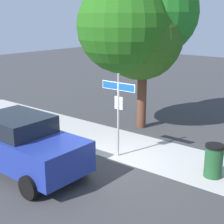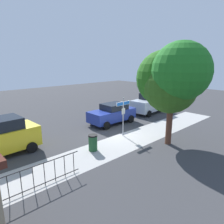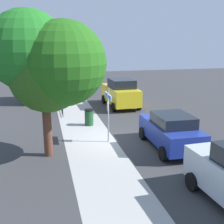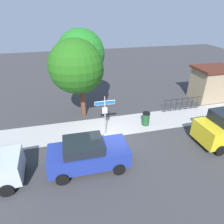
# 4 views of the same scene
# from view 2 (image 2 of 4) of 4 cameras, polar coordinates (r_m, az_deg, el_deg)

# --- Properties ---
(ground_plane) EXTENTS (60.00, 60.00, 0.00)m
(ground_plane) POSITION_cam_2_polar(r_m,az_deg,el_deg) (14.98, 1.75, -6.28)
(ground_plane) COLOR #38383A
(sidewalk_strip) EXTENTS (24.00, 2.60, 0.00)m
(sidewalk_strip) POSITION_cam_2_polar(r_m,az_deg,el_deg) (12.82, -0.54, -9.88)
(sidewalk_strip) COLOR #A8A6A3
(sidewalk_strip) RESTS_ON ground_plane
(street_sign) EXTENTS (1.28, 0.07, 2.77)m
(street_sign) POSITION_cam_2_polar(r_m,az_deg,el_deg) (14.21, 3.16, 0.42)
(street_sign) COLOR #9EA0A5
(street_sign) RESTS_ON ground_plane
(shade_tree) EXTENTS (4.00, 4.90, 6.35)m
(shade_tree) POSITION_cam_2_polar(r_m,az_deg,el_deg) (13.02, 16.48, 8.95)
(shade_tree) COLOR #563223
(shade_tree) RESTS_ON ground_plane
(car_silver) EXTENTS (4.30, 2.27, 2.04)m
(car_silver) POSITION_cam_2_polar(r_m,az_deg,el_deg) (21.28, 10.47, 2.47)
(car_silver) COLOR silver
(car_silver) RESTS_ON ground_plane
(car_blue) EXTENTS (4.14, 2.05, 1.71)m
(car_blue) POSITION_cam_2_polar(r_m,az_deg,el_deg) (17.34, 0.09, -0.41)
(car_blue) COLOR navy
(car_blue) RESTS_ON ground_plane
(iron_fence) EXTENTS (3.39, 0.04, 1.07)m
(iron_fence) POSITION_cam_2_polar(r_m,az_deg,el_deg) (9.50, -18.37, -16.01)
(iron_fence) COLOR black
(iron_fence) RESTS_ON ground_plane
(trash_bin) EXTENTS (0.55, 0.55, 0.98)m
(trash_bin) POSITION_cam_2_polar(r_m,az_deg,el_deg) (12.31, -5.36, -8.51)
(trash_bin) COLOR #1E4C28
(trash_bin) RESTS_ON ground_plane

